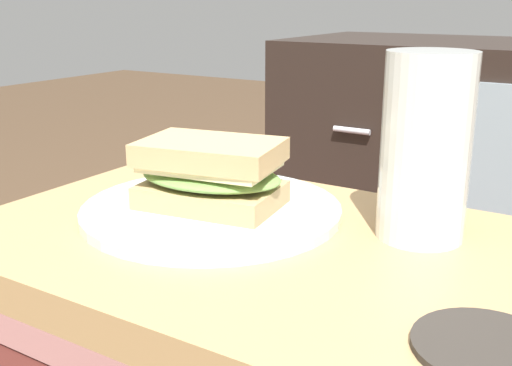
# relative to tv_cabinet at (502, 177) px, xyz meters

# --- Properties ---
(side_table) EXTENTS (0.56, 0.36, 0.46)m
(side_table) POSITION_rel_tv_cabinet_xyz_m (-0.04, -0.95, 0.08)
(side_table) COLOR tan
(side_table) RESTS_ON ground
(tv_cabinet) EXTENTS (0.96, 0.46, 0.58)m
(tv_cabinet) POSITION_rel_tv_cabinet_xyz_m (0.00, 0.00, 0.00)
(tv_cabinet) COLOR black
(tv_cabinet) RESTS_ON ground
(area_rug) EXTENTS (1.13, 0.85, 0.01)m
(area_rug) POSITION_rel_tv_cabinet_xyz_m (-0.49, -0.40, -0.29)
(area_rug) COLOR #4C1E19
(area_rug) RESTS_ON ground
(plate) EXTENTS (0.26, 0.26, 0.01)m
(plate) POSITION_rel_tv_cabinet_xyz_m (-0.12, -0.92, 0.17)
(plate) COLOR silver
(plate) RESTS_ON side_table
(sandwich_front) EXTENTS (0.16, 0.12, 0.07)m
(sandwich_front) POSITION_rel_tv_cabinet_xyz_m (-0.12, -0.92, 0.21)
(sandwich_front) COLOR tan
(sandwich_front) RESTS_ON plate
(beer_glass) EXTENTS (0.08, 0.08, 0.17)m
(beer_glass) POSITION_rel_tv_cabinet_xyz_m (0.08, -0.87, 0.25)
(beer_glass) COLOR silver
(beer_glass) RESTS_ON side_table
(coaster) EXTENTS (0.09, 0.09, 0.01)m
(coaster) POSITION_rel_tv_cabinet_xyz_m (0.17, -1.04, 0.17)
(coaster) COLOR #332D28
(coaster) RESTS_ON side_table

